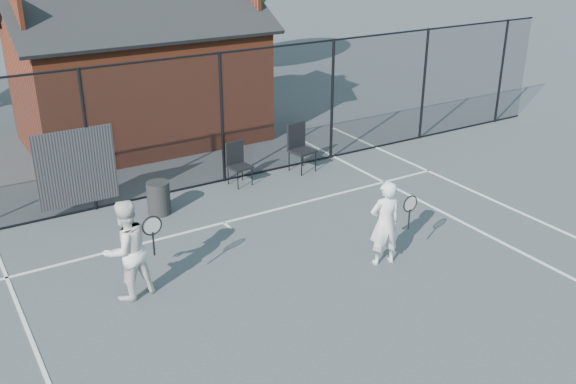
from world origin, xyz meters
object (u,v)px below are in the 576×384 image
clubhouse (140,81)px  chair_left (240,165)px  chair_right (302,149)px  waste_bin (159,198)px  player_back (127,250)px  player_front (385,223)px

clubhouse → chair_left: (0.70, -4.40, -1.12)m
chair_right → waste_bin: chair_right is taller
chair_left → chair_right: size_ratio=0.86×
chair_left → waste_bin: (-2.14, -0.50, -0.14)m
player_back → chair_left: (3.67, 3.23, -0.35)m
clubhouse → player_back: (-2.97, -7.63, -0.77)m
waste_bin → chair_right: bearing=7.5°
player_back → chair_right: size_ratio=1.48×
clubhouse → chair_right: (2.39, -4.40, -1.04)m
player_front → chair_left: 4.55m
player_back → chair_left: player_back is taller
clubhouse → chair_left: 4.59m
player_front → player_back: size_ratio=0.93×
player_front → waste_bin: (-2.64, 4.01, -0.44)m
player_back → waste_bin: (1.53, 2.73, -0.49)m
chair_left → chair_right: chair_right is taller
clubhouse → waste_bin: 5.26m
chair_left → clubhouse: bearing=92.0°
chair_right → clubhouse: bearing=109.0°
clubhouse → chair_right: size_ratio=5.75×
player_back → chair_left: bearing=41.4°
chair_left → waste_bin: chair_left is taller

